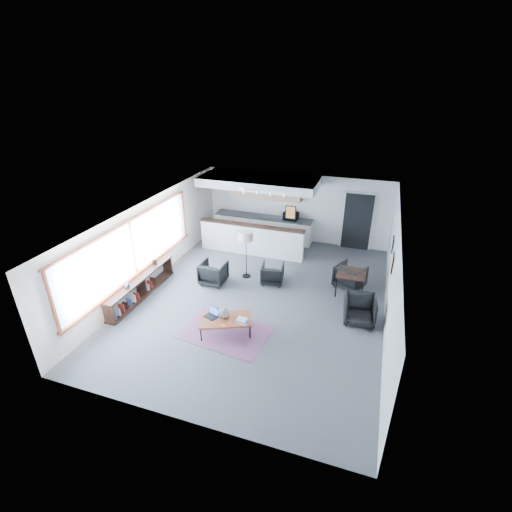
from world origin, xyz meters
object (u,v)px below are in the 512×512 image
(armchair_left, at_px, (213,272))
(armchair_right, at_px, (272,273))
(ceramic_pot, at_px, (224,313))
(book_stack, at_px, (242,321))
(laptop, at_px, (212,313))
(dining_chair_near, at_px, (360,310))
(dining_chair_far, at_px, (350,277))
(coffee_table, at_px, (225,320))
(dining_table, at_px, (351,274))
(floor_lamp, at_px, (246,238))
(microwave, at_px, (291,215))

(armchair_left, relative_size, armchair_right, 1.13)
(ceramic_pot, distance_m, book_stack, 0.52)
(laptop, relative_size, dining_chair_near, 0.57)
(armchair_right, relative_size, dining_chair_far, 1.00)
(coffee_table, xyz_separation_m, dining_chair_near, (3.15, 1.56, -0.04))
(laptop, distance_m, armchair_right, 2.86)
(dining_table, height_order, dining_chair_near, dining_chair_near)
(ceramic_pot, xyz_separation_m, floor_lamp, (-0.43, 2.83, 0.80))
(coffee_table, xyz_separation_m, floor_lamp, (-0.49, 2.88, 0.97))
(ceramic_pot, relative_size, dining_chair_near, 0.39)
(ceramic_pot, height_order, floor_lamp, floor_lamp)
(floor_lamp, relative_size, microwave, 2.95)
(book_stack, relative_size, dining_chair_near, 0.46)
(ceramic_pot, relative_size, book_stack, 0.85)
(microwave, bearing_deg, dining_table, -44.59)
(floor_lamp, bearing_deg, armchair_left, -139.37)
(coffee_table, relative_size, armchair_left, 1.90)
(floor_lamp, distance_m, dining_chair_near, 4.00)
(laptop, xyz_separation_m, book_stack, (0.81, -0.00, -0.02))
(laptop, distance_m, dining_table, 4.27)
(laptop, distance_m, dining_chair_far, 4.48)
(coffee_table, xyz_separation_m, armchair_right, (0.42, 2.76, -0.05))
(coffee_table, height_order, armchair_left, armchair_left)
(coffee_table, distance_m, armchair_left, 2.53)
(coffee_table, height_order, dining_table, dining_table)
(ceramic_pot, bearing_deg, coffee_table, -40.96)
(laptop, bearing_deg, dining_chair_far, 66.09)
(coffee_table, distance_m, armchair_right, 2.79)
(dining_table, relative_size, dining_chair_near, 1.18)
(dining_chair_far, bearing_deg, armchair_left, 39.72)
(book_stack, bearing_deg, ceramic_pot, 175.48)
(armchair_right, bearing_deg, armchair_left, 10.57)
(armchair_right, bearing_deg, floor_lamp, -15.71)
(coffee_table, xyz_separation_m, microwave, (0.19, 5.94, 0.72))
(dining_table, xyz_separation_m, dining_chair_near, (0.38, -1.37, -0.28))
(coffee_table, bearing_deg, book_stack, -22.36)
(coffee_table, distance_m, microwave, 5.98)
(book_stack, relative_size, armchair_right, 0.46)
(ceramic_pot, bearing_deg, laptop, -172.99)
(ceramic_pot, xyz_separation_m, armchair_left, (-1.26, 2.12, -0.17))
(ceramic_pot, xyz_separation_m, microwave, (0.24, 5.89, 0.55))
(laptop, height_order, dining_chair_far, dining_chair_far)
(laptop, distance_m, dining_chair_near, 3.83)
(ceramic_pot, xyz_separation_m, armchair_right, (0.47, 2.71, -0.22))
(coffee_table, relative_size, microwave, 2.77)
(laptop, height_order, dining_table, dining_table)
(coffee_table, height_order, dining_chair_far, dining_chair_far)
(book_stack, height_order, floor_lamp, floor_lamp)
(floor_lamp, distance_m, microwave, 3.14)
(dining_chair_far, xyz_separation_m, microwave, (-2.55, 2.68, 0.77))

